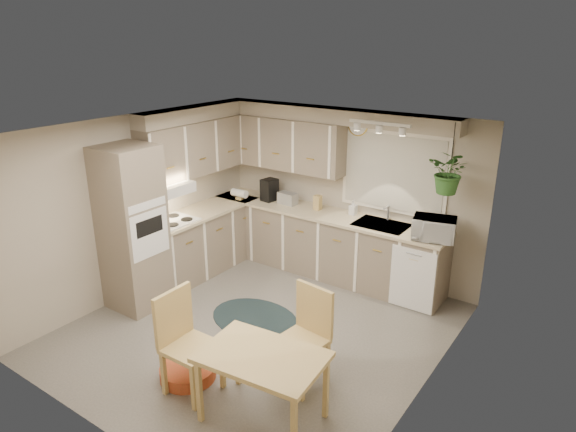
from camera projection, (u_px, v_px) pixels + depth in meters
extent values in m
plane|color=slate|center=(258.00, 330.00, 6.14)|extent=(4.20, 4.20, 0.00)
plane|color=silver|center=(254.00, 130.00, 5.34)|extent=(4.20, 4.20, 0.00)
cube|color=#AEA390|center=(347.00, 192.00, 7.36)|extent=(4.00, 0.04, 2.40)
cube|color=#AEA390|center=(95.00, 317.00, 4.12)|extent=(4.00, 0.04, 2.40)
cube|color=#AEA390|center=(138.00, 205.00, 6.81)|extent=(0.04, 4.20, 2.40)
cube|color=#AEA390|center=(429.00, 284.00, 4.67)|extent=(0.04, 4.20, 2.40)
cube|color=gray|center=(204.00, 241.00, 7.58)|extent=(0.60, 1.85, 0.90)
cube|color=gray|center=(323.00, 244.00, 7.49)|extent=(3.60, 0.60, 0.90)
cube|color=beige|center=(202.00, 211.00, 7.42)|extent=(0.64, 1.89, 0.04)
cube|color=beige|center=(323.00, 214.00, 7.33)|extent=(3.64, 0.64, 0.04)
cube|color=gray|center=(132.00, 229.00, 6.40)|extent=(0.65, 0.65, 2.10)
cube|color=white|center=(150.00, 234.00, 6.23)|extent=(0.02, 0.56, 0.58)
cube|color=gray|center=(198.00, 147.00, 7.28)|extent=(0.35, 2.00, 0.75)
cube|color=gray|center=(283.00, 143.00, 7.56)|extent=(2.00, 0.35, 0.75)
cube|color=#AEA390|center=(195.00, 113.00, 7.14)|extent=(0.30, 2.00, 0.20)
cube|color=#AEA390|center=(332.00, 115.00, 6.99)|extent=(3.60, 0.30, 0.20)
cube|color=white|center=(173.00, 221.00, 6.96)|extent=(0.52, 0.58, 0.02)
cube|color=white|center=(169.00, 189.00, 6.82)|extent=(0.40, 0.60, 0.14)
cube|color=beige|center=(393.00, 173.00, 6.83)|extent=(1.40, 0.02, 1.00)
cube|color=white|center=(393.00, 172.00, 6.84)|extent=(1.50, 0.02, 1.10)
cube|color=#A7AAAF|center=(381.00, 228.00, 6.86)|extent=(0.70, 0.48, 0.10)
cube|color=white|center=(412.00, 280.00, 6.45)|extent=(0.58, 0.02, 0.83)
cube|color=white|center=(379.00, 123.00, 6.18)|extent=(0.80, 0.04, 0.04)
cylinder|color=gold|center=(358.00, 125.00, 6.93)|extent=(0.30, 0.03, 0.30)
cube|color=#D8B36C|center=(263.00, 387.00, 4.62)|extent=(1.15, 0.83, 0.69)
cube|color=#D8B36C|center=(192.00, 345.00, 4.93)|extent=(0.49, 0.49, 1.04)
cube|color=#D8B36C|center=(300.00, 339.00, 5.06)|extent=(0.53, 0.53, 1.01)
ellipsoid|color=black|center=(255.00, 318.00, 6.38)|extent=(1.25, 0.98, 0.01)
cylinder|color=#C33D27|center=(188.00, 372.00, 5.28)|extent=(0.70, 0.70, 0.13)
imported|color=white|center=(434.00, 226.00, 6.31)|extent=(0.57, 0.40, 0.35)
imported|color=white|center=(353.00, 211.00, 7.22)|extent=(0.10, 0.21, 0.10)
imported|color=#2D5E25|center=(450.00, 177.00, 6.03)|extent=(0.55, 0.59, 0.41)
cube|color=black|center=(269.00, 190.00, 7.79)|extent=(0.22, 0.25, 0.33)
cube|color=#A7AAAF|center=(288.00, 198.00, 7.66)|extent=(0.30, 0.19, 0.17)
cube|color=#D8B36C|center=(318.00, 203.00, 7.40)|extent=(0.10, 0.10, 0.21)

